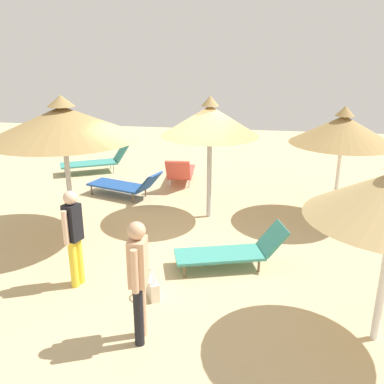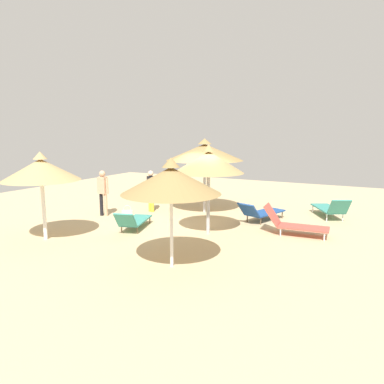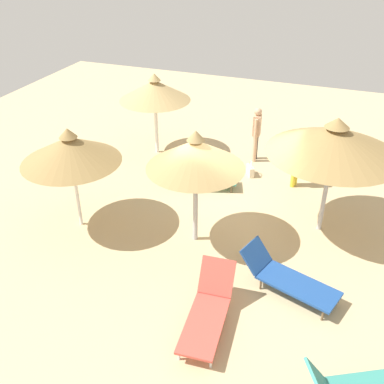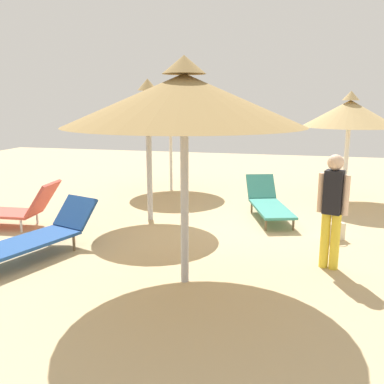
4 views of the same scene
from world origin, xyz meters
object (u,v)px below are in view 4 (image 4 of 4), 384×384
at_px(parasol_umbrella_near_right, 148,107).
at_px(lounge_chair_near_left, 40,234).
at_px(lounge_chair_front, 12,208).
at_px(handbag, 333,230).
at_px(parasol_umbrella_far_right, 350,114).
at_px(parasol_umbrella_far_left, 170,113).
at_px(person_standing_far_right, 332,206).
at_px(lounge_chair_edge, 268,202).
at_px(parasol_umbrella_center, 184,100).

bearing_deg(parasol_umbrella_near_right, lounge_chair_near_left, 156.86).
bearing_deg(parasol_umbrella_near_right, lounge_chair_front, 115.18).
xyz_separation_m(parasol_umbrella_near_right, handbag, (-0.46, -3.51, -2.07)).
bearing_deg(parasol_umbrella_far_right, parasol_umbrella_far_left, 88.72).
bearing_deg(parasol_umbrella_far_left, parasol_umbrella_near_right, -171.81).
xyz_separation_m(lounge_chair_front, handbag, (0.65, -5.89, -0.20)).
bearing_deg(parasol_umbrella_far_left, lounge_chair_front, 153.86).
xyz_separation_m(parasol_umbrella_far_right, person_standing_far_right, (-4.56, 0.66, -1.15)).
bearing_deg(lounge_chair_edge, person_standing_far_right, -157.78).
relative_size(parasol_umbrella_far_left, lounge_chair_near_left, 1.21).
relative_size(parasol_umbrella_far_right, parasol_umbrella_center, 0.87).
xyz_separation_m(parasol_umbrella_near_right, lounge_chair_near_left, (-2.32, 0.99, -1.90)).
xyz_separation_m(lounge_chair_near_left, handbag, (1.86, -4.50, -0.17)).
height_order(person_standing_far_right, handbag, person_standing_far_right).
bearing_deg(parasol_umbrella_far_left, lounge_chair_near_left, 173.67).
bearing_deg(lounge_chair_edge, parasol_umbrella_near_right, 107.68).
xyz_separation_m(lounge_chair_edge, person_standing_far_right, (-2.52, -1.03, 0.61)).
xyz_separation_m(parasol_umbrella_far_right, lounge_chair_near_left, (-5.10, 5.00, -1.74)).
relative_size(parasol_umbrella_far_left, parasol_umbrella_center, 0.86).
bearing_deg(parasol_umbrella_near_right, lounge_chair_edge, -72.32).
xyz_separation_m(parasol_umbrella_far_left, lounge_chair_edge, (-2.14, -2.73, -1.74)).
distance_m(lounge_chair_front, handbag, 5.93).
relative_size(person_standing_far_right, handbag, 3.36).
bearing_deg(person_standing_far_right, parasol_umbrella_far_right, -8.26).
distance_m(lounge_chair_near_left, lounge_chair_front, 1.83).
bearing_deg(parasol_umbrella_near_right, parasol_umbrella_center, -152.00).
relative_size(parasol_umbrella_far_left, lounge_chair_front, 1.31).
height_order(parasol_umbrella_far_left, handbag, parasol_umbrella_far_left).
relative_size(lounge_chair_edge, person_standing_far_right, 1.25).
bearing_deg(handbag, parasol_umbrella_far_right, -8.68).
relative_size(lounge_chair_front, person_standing_far_right, 1.20).
distance_m(lounge_chair_near_left, lounge_chair_edge, 4.51).
distance_m(parasol_umbrella_center, parasol_umbrella_near_right, 3.08).
distance_m(parasol_umbrella_center, lounge_chair_edge, 4.11).
relative_size(lounge_chair_near_left, handbag, 4.35).
relative_size(lounge_chair_edge, lounge_chair_front, 1.05).
bearing_deg(parasol_umbrella_far_right, lounge_chair_front, 121.40).
bearing_deg(handbag, parasol_umbrella_far_left, 49.61).
distance_m(parasol_umbrella_far_right, lounge_chair_edge, 3.18).
height_order(lounge_chair_edge, handbag, lounge_chair_edge).
bearing_deg(parasol_umbrella_far_left, parasol_umbrella_far_right, -91.28).
height_order(parasol_umbrella_far_right, handbag, parasol_umbrella_far_right).
distance_m(parasol_umbrella_far_left, person_standing_far_right, 6.09).
bearing_deg(lounge_chair_front, parasol_umbrella_near_right, -64.82).
distance_m(parasol_umbrella_near_right, lounge_chair_front, 3.23).
xyz_separation_m(parasol_umbrella_far_left, lounge_chair_near_left, (-5.20, 0.58, -1.72)).
bearing_deg(person_standing_far_right, lounge_chair_edge, 22.22).
height_order(parasol_umbrella_far_left, lounge_chair_near_left, parasol_umbrella_far_left).
relative_size(parasol_umbrella_center, person_standing_far_right, 1.81).
xyz_separation_m(parasol_umbrella_far_left, parasol_umbrella_near_right, (-2.88, -0.41, 0.18)).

